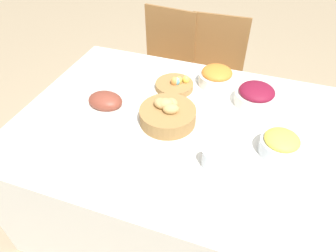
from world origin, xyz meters
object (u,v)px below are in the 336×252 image
Objects in this scene: egg_basket at (175,85)px; dinner_plate at (149,182)px; knife at (183,192)px; drinking_cup at (210,159)px; beet_salad_bowl at (256,96)px; chair_far_center at (212,75)px; fork at (117,173)px; pineapple_bowl at (281,144)px; spoon at (191,194)px; chair_far_left at (164,66)px; butter_dish at (103,139)px; ham_platter at (105,102)px; carrot_bowl at (217,77)px; bread_basket at (168,114)px.

egg_basket is 0.67m from dinner_plate.
drinking_cup is at bearing 70.18° from knife.
chair_far_center is at bearing 118.73° from beet_salad_bowl.
beet_salad_bowl is at bearing 55.58° from fork.
pineapple_bowl is (0.49, -0.95, 0.31)m from chair_far_center.
egg_basket is 1.14× the size of spoon.
chair_far_center is at bearing 96.87° from spoon.
chair_far_left is at bearing 114.24° from knife.
chair_far_left is 1.33m from pineapple_bowl.
chair_far_left is 4.18× the size of beet_salad_bowl.
chair_far_left is 6.93× the size of butter_dish.
ham_platter is 0.79m from beet_salad_bowl.
beet_salad_bowl reaches higher than butter_dish.
pineapple_bowl is at bearing 35.73° from dinner_plate.
chair_far_left is 4.84× the size of knife.
carrot_bowl is 2.43× the size of drinking_cup.
beet_salad_bowl is 1.16× the size of spoon.
drinking_cup is at bearing -19.73° from ham_platter.
egg_basket is at bearing 43.49° from ham_platter.
spoon is at bearing 0.00° from dinner_plate.
carrot_bowl reaches higher than ham_platter.
spoon is (0.32, 0.00, 0.00)m from fork.
beet_salad_bowl reaches higher than pineapple_bowl.
carrot_bowl is 1.55× the size of butter_dish.
egg_basket is 1.64× the size of butter_dish.
knife is at bearing -105.90° from beet_salad_bowl.
chair_far_center reaches higher than carrot_bowl.
pineapple_bowl is at bearing -2.79° from ham_platter.
drinking_cup is at bearing -80.05° from carrot_bowl.
chair_far_center is 4.84× the size of spoon.
drinking_cup is at bearing -55.11° from chair_far_left.
pineapple_bowl is at bearing -65.97° from beet_salad_bowl.
ham_platter is at bearing 178.97° from bread_basket.
butter_dish is (-0.43, 0.15, 0.01)m from knife.
dinner_plate is at bearing -91.37° from chair_far_center.
chair_far_left reaches higher than butter_dish.
dinner_plate is at bearing 178.82° from spoon.
chair_far_center is 4.84× the size of knife.
egg_basket is 0.75× the size of ham_platter.
pineapple_bowl reaches higher than butter_dish.
dinner_plate reaches higher than spoon.
knife is (0.29, 0.00, 0.00)m from fork.
fork is at bearing -93.04° from egg_basket.
knife is at bearing 0.00° from dinner_plate.
bread_basket reaches higher than ham_platter.
chair_far_center is 0.78m from beet_salad_bowl.
chair_far_center is 10.87× the size of drinking_cup.
chair_far_left reaches higher than bread_basket.
chair_far_center reaches higher than drinking_cup.
dinner_plate is 2.85× the size of drinking_cup.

